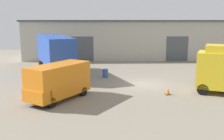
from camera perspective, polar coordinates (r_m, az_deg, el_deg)
ground_plane at (r=24.57m, az=7.24°, el=-3.10°), size 60.00×60.00×0.00m
warehouse_building at (r=42.32m, az=3.33°, el=6.81°), size 31.69×9.50×5.92m
tractor_unit_yellow at (r=22.79m, az=22.35°, el=-0.20°), size 6.95×5.03×3.92m
container_trailer_grey at (r=28.99m, az=-12.41°, el=4.15°), size 5.58×9.72×4.19m
delivery_van_orange at (r=19.69m, az=-11.74°, el=-2.37°), size 4.53×5.38×2.68m
oil_drum at (r=27.22m, az=-1.47°, el=-0.71°), size 0.58×0.58×0.88m
traffic_cone at (r=21.43m, az=12.05°, el=-4.61°), size 0.40×0.40×0.55m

